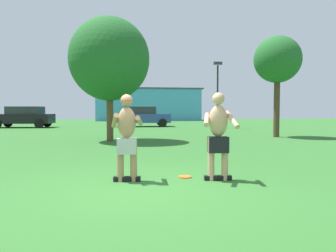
% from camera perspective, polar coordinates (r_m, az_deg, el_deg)
% --- Properties ---
extents(ground_plane, '(80.00, 80.00, 0.00)m').
position_cam_1_polar(ground_plane, '(5.55, -5.37, -11.17)').
color(ground_plane, '#2D6628').
extents(player_with_cap, '(0.62, 0.61, 1.65)m').
position_cam_1_polar(player_with_cap, '(6.07, -7.32, -1.40)').
color(player_with_cap, black).
rests_on(player_with_cap, ground_plane).
extents(player_in_black, '(0.66, 0.61, 1.68)m').
position_cam_1_polar(player_in_black, '(6.18, 8.90, -1.44)').
color(player_in_black, black).
rests_on(player_in_black, ground_plane).
extents(frisbee, '(0.26, 0.26, 0.03)m').
position_cam_1_polar(frisbee, '(6.49, 3.02, -8.99)').
color(frisbee, orange).
rests_on(frisbee, ground_plane).
extents(car_blue_near_post, '(4.35, 2.13, 1.58)m').
position_cam_1_polar(car_blue_near_post, '(25.59, -4.62, 1.74)').
color(car_blue_near_post, '#2D478C').
rests_on(car_blue_near_post, ground_plane).
extents(car_black_mid_lot, '(4.47, 2.40, 1.58)m').
position_cam_1_polar(car_black_mid_lot, '(26.42, -24.24, 1.53)').
color(car_black_mid_lot, black).
rests_on(car_black_mid_lot, ground_plane).
extents(lamp_post, '(0.60, 0.24, 4.77)m').
position_cam_1_polar(lamp_post, '(23.53, 8.79, 6.91)').
color(lamp_post, black).
rests_on(lamp_post, ground_plane).
extents(outbuilding_behind_lot, '(13.17, 4.60, 3.99)m').
position_cam_1_polar(outbuilding_behind_lot, '(40.44, -3.55, 3.85)').
color(outbuilding_behind_lot, '#4C9ED1').
rests_on(outbuilding_behind_lot, ground_plane).
extents(tree_right_field, '(2.28, 2.28, 4.94)m').
position_cam_1_polar(tree_right_field, '(16.86, 18.85, 10.97)').
color(tree_right_field, '#4C3823').
rests_on(tree_right_field, ground_plane).
extents(tree_behind_players, '(3.41, 3.41, 5.28)m').
position_cam_1_polar(tree_behind_players, '(14.18, -10.36, 11.57)').
color(tree_behind_players, brown).
rests_on(tree_behind_players, ground_plane).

